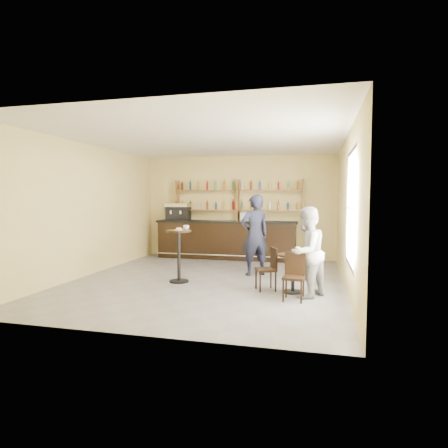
% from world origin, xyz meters
% --- Properties ---
extents(floor, '(7.00, 7.00, 0.00)m').
position_xyz_m(floor, '(0.00, 0.00, 0.00)').
color(floor, slate).
rests_on(floor, ground).
extents(ceiling, '(7.00, 7.00, 0.00)m').
position_xyz_m(ceiling, '(0.00, 0.00, 3.20)').
color(ceiling, white).
rests_on(ceiling, wall_back).
extents(wall_back, '(7.00, 0.00, 7.00)m').
position_xyz_m(wall_back, '(0.00, 3.50, 1.60)').
color(wall_back, '#E3CE81').
rests_on(wall_back, floor).
extents(wall_front, '(7.00, 0.00, 7.00)m').
position_xyz_m(wall_front, '(0.00, -3.50, 1.60)').
color(wall_front, '#E3CE81').
rests_on(wall_front, floor).
extents(wall_left, '(0.00, 7.00, 7.00)m').
position_xyz_m(wall_left, '(-3.00, 0.00, 1.60)').
color(wall_left, '#E3CE81').
rests_on(wall_left, floor).
extents(wall_right, '(0.00, 7.00, 7.00)m').
position_xyz_m(wall_right, '(3.00, 0.00, 1.60)').
color(wall_right, '#E3CE81').
rests_on(wall_right, floor).
extents(window_pane, '(0.00, 2.00, 2.00)m').
position_xyz_m(window_pane, '(2.99, -1.20, 1.70)').
color(window_pane, white).
rests_on(window_pane, wall_right).
extents(window_frame, '(0.04, 1.70, 2.10)m').
position_xyz_m(window_frame, '(2.99, -1.20, 1.70)').
color(window_frame, black).
rests_on(window_frame, wall_right).
extents(shelf_unit, '(4.00, 0.26, 1.40)m').
position_xyz_m(shelf_unit, '(0.00, 3.37, 1.81)').
color(shelf_unit, brown).
rests_on(shelf_unit, wall_back).
extents(liquor_bottles, '(3.68, 0.10, 1.00)m').
position_xyz_m(liquor_bottles, '(0.00, 3.37, 1.98)').
color(liquor_bottles, '#8C5919').
rests_on(liquor_bottles, shelf_unit).
extents(bar_counter, '(4.37, 0.85, 1.18)m').
position_xyz_m(bar_counter, '(-0.32, 3.15, 0.59)').
color(bar_counter, black).
rests_on(bar_counter, floor).
extents(espresso_machine, '(0.80, 0.58, 0.53)m').
position_xyz_m(espresso_machine, '(-1.89, 3.15, 1.45)').
color(espresso_machine, black).
rests_on(espresso_machine, bar_counter).
extents(pastry_case, '(0.49, 0.41, 0.27)m').
position_xyz_m(pastry_case, '(0.37, 3.15, 1.32)').
color(pastry_case, silver).
rests_on(pastry_case, bar_counter).
extents(pedestal_table, '(0.64, 0.64, 1.17)m').
position_xyz_m(pedestal_table, '(-0.58, -0.26, 0.59)').
color(pedestal_table, black).
rests_on(pedestal_table, floor).
extents(napkin, '(0.18, 0.18, 0.00)m').
position_xyz_m(napkin, '(-0.58, -0.26, 1.18)').
color(napkin, white).
rests_on(napkin, pedestal_table).
extents(donut, '(0.17, 0.17, 0.05)m').
position_xyz_m(donut, '(-0.57, -0.27, 1.20)').
color(donut, gold).
rests_on(donut, napkin).
extents(cup_pedestal, '(0.14, 0.14, 0.10)m').
position_xyz_m(cup_pedestal, '(-0.44, -0.16, 1.22)').
color(cup_pedestal, white).
rests_on(cup_pedestal, pedestal_table).
extents(man_main, '(0.86, 0.79, 1.98)m').
position_xyz_m(man_main, '(0.95, 0.89, 0.99)').
color(man_main, black).
rests_on(man_main, floor).
extents(cafe_table, '(0.73, 0.73, 0.77)m').
position_xyz_m(cafe_table, '(1.97, -0.61, 0.39)').
color(cafe_table, black).
rests_on(cafe_table, floor).
extents(cup_cafe, '(0.13, 0.13, 0.09)m').
position_xyz_m(cup_cafe, '(2.02, -0.61, 0.82)').
color(cup_cafe, white).
rests_on(cup_cafe, cafe_table).
extents(chair_west, '(0.50, 0.50, 0.88)m').
position_xyz_m(chair_west, '(1.42, -0.56, 0.44)').
color(chair_west, black).
rests_on(chair_west, floor).
extents(chair_south, '(0.41, 0.41, 0.88)m').
position_xyz_m(chair_south, '(2.02, -1.21, 0.44)').
color(chair_south, black).
rests_on(chair_south, floor).
extents(patron_second, '(0.99, 1.05, 1.72)m').
position_xyz_m(patron_second, '(2.24, -0.88, 0.86)').
color(patron_second, '#A4A5AA').
rests_on(patron_second, floor).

